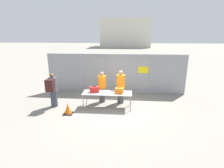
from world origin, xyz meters
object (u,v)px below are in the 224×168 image
security_worker_far (121,87)px  suitcase_red (95,89)px  suitcase_orange (119,91)px  traffic_cone (68,109)px  inspection_table (107,94)px  security_worker_near (102,87)px  utility_trailer (134,79)px  traveler_hooded (53,89)px

security_worker_far → suitcase_red: bearing=27.7°
suitcase_orange → traffic_cone: 2.55m
suitcase_red → suitcase_orange: suitcase_red is taller
inspection_table → traffic_cone: size_ratio=4.60×
inspection_table → security_worker_near: 0.83m
traffic_cone → inspection_table: bearing=26.9°
suitcase_orange → utility_trailer: size_ratio=0.10×
security_worker_near → suitcase_red: bearing=72.7°
suitcase_red → security_worker_far: (1.26, 0.65, -0.01)m
traveler_hooded → security_worker_near: traveler_hooded is taller
suitcase_red → security_worker_far: security_worker_far is taller
security_worker_far → utility_trailer: (0.81, 3.63, -0.50)m
suitcase_red → utility_trailer: size_ratio=0.11×
suitcase_red → utility_trailer: (2.08, 4.28, -0.51)m
traveler_hooded → inspection_table: bearing=5.8°
inspection_table → suitcase_orange: (0.59, -0.05, 0.18)m
suitcase_red → inspection_table: bearing=-1.1°
inspection_table → utility_trailer: size_ratio=0.55×
suitcase_orange → traveler_hooded: size_ratio=0.24×
inspection_table → suitcase_red: 0.66m
security_worker_near → security_worker_far: size_ratio=0.94×
inspection_table → security_worker_far: size_ratio=1.37×
inspection_table → suitcase_orange: 0.62m
suitcase_red → utility_trailer: bearing=64.1°
utility_trailer → traffic_cone: bearing=-121.5°
traffic_cone → utility_trailer: bearing=58.5°
traffic_cone → security_worker_far: bearing=33.1°
suitcase_red → security_worker_far: size_ratio=0.28×
suitcase_orange → security_worker_far: security_worker_far is taller
suitcase_red → traveler_hooded: traveler_hooded is taller
suitcase_orange → traveler_hooded: bearing=-178.3°
suitcase_red → utility_trailer: suitcase_red is taller
security_worker_near → security_worker_far: 1.00m
traveler_hooded → security_worker_near: (2.33, 0.88, -0.09)m
security_worker_near → traffic_cone: bearing=52.8°
inspection_table → suitcase_orange: size_ratio=5.69×
traveler_hooded → utility_trailer: traveler_hooded is taller
traveler_hooded → utility_trailer: size_ratio=0.39×
suitcase_red → security_worker_near: size_ratio=0.30×
inspection_table → utility_trailer: (1.44, 4.30, -0.32)m
inspection_table → suitcase_orange: suitcase_orange is taller
suitcase_red → suitcase_orange: (1.22, -0.06, -0.01)m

